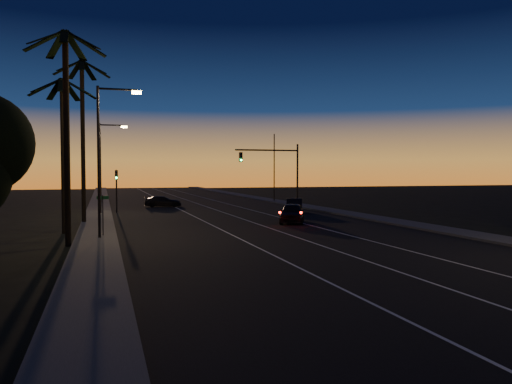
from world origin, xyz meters
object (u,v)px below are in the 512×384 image
object	(u,v)px
signal_mast	(277,164)
right_car	(294,206)
lead_car	(292,213)
cross_car	(163,201)

from	to	relation	value
signal_mast	right_car	bearing A→B (deg)	-91.89
signal_mast	right_car	size ratio (longest dim) A/B	1.58
lead_car	right_car	size ratio (longest dim) A/B	1.18
lead_car	right_car	world-z (taller)	lead_car
lead_car	right_car	xyz separation A→B (m)	(3.55, 8.51, -0.07)
signal_mast	right_car	world-z (taller)	signal_mast
right_car	signal_mast	bearing A→B (deg)	88.11
right_car	cross_car	world-z (taller)	right_car
signal_mast	lead_car	xyz separation A→B (m)	(-3.74, -14.07, -4.00)
signal_mast	lead_car	distance (m)	15.10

